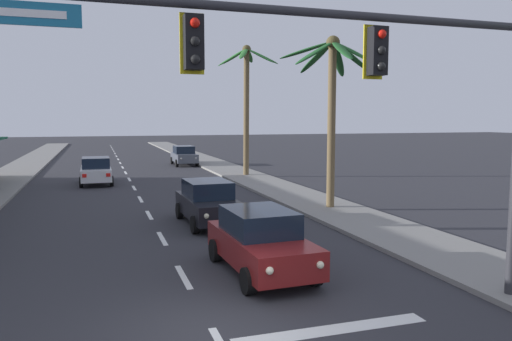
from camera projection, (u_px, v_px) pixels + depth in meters
The scene contains 10 objects.
ground_plane at pixel (214, 332), 9.44m from camera, with size 220.00×220.00×0.00m, color #2D2D33.
sidewalk_right at pixel (263, 183), 30.75m from camera, with size 3.20×110.00×0.14m, color gray.
lane_markings at pixel (144, 190), 28.19m from camera, with size 4.28×87.97×0.01m.
traffic_signal_mast at pixel (379, 79), 9.57m from camera, with size 11.30×0.41×6.92m.
sedan_lead_at_stop_bar at pixel (260, 241), 13.05m from camera, with size 2.08×4.50×1.68m.
sedan_third_in_queue at pixel (208, 202), 19.09m from camera, with size 2.05×4.49×1.68m.
sedan_oncoming_far at pixel (96, 170), 30.66m from camera, with size 1.97×4.46×1.68m.
sedan_parked_nearest_kerb at pixel (184, 155), 43.12m from camera, with size 1.95×4.45×1.68m.
palm_right_second at pixel (332, 85), 21.55m from camera, with size 4.39×4.50×7.64m.
palm_right_third at pixel (247, 88), 34.08m from camera, with size 4.37×4.29×9.09m.
Camera 1 is at (-2.03, -8.87, 4.08)m, focal length 34.63 mm.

